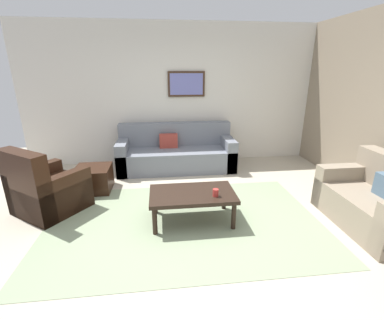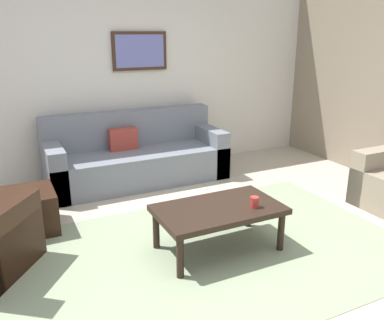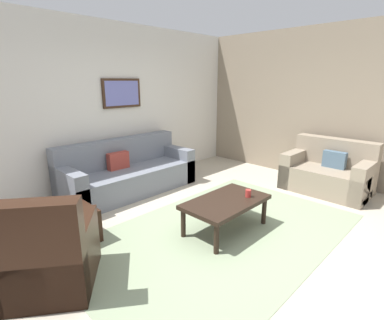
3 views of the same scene
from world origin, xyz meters
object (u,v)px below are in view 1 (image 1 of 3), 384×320
ottoman (94,179)px  cup (216,193)px  armchair_leather (45,192)px  framed_artwork (186,84)px  coffee_table (192,196)px  couch_loveseat (380,204)px  couch_main (176,153)px

ottoman → cup: size_ratio=5.84×
armchair_leather → framed_artwork: bearing=42.8°
cup → armchair_leather: bearing=165.0°
ottoman → coffee_table: coffee_table is taller
cup → framed_artwork: 2.87m
couch_loveseat → ottoman: size_ratio=2.39×
armchair_leather → cup: bearing=-15.0°
framed_artwork → armchair_leather: bearing=-137.2°
couch_main → ottoman: couch_main is taller
couch_main → armchair_leather: (-1.92, -1.61, 0.01)m
couch_loveseat → ottoman: 4.15m
couch_main → framed_artwork: (0.26, 0.40, 1.33)m
armchair_leather → cup: size_ratio=11.68×
cup → couch_main: bearing=99.1°
armchair_leather → couch_main: bearing=40.0°
armchair_leather → framed_artwork: framed_artwork is taller
ottoman → couch_loveseat: bearing=-21.6°
couch_main → coffee_table: 2.08m
cup → framed_artwork: (-0.10, 2.62, 1.17)m
armchair_leather → ottoman: size_ratio=2.00×
couch_loveseat → framed_artwork: size_ratio=1.79×
couch_main → cup: couch_main is taller
ottoman → framed_artwork: (1.69, 1.35, 1.43)m
ottoman → cup: 2.21m
coffee_table → armchair_leather: bearing=166.8°
couch_main → armchair_leather: size_ratio=2.03×
couch_loveseat → framed_artwork: 3.84m
couch_main → armchair_leather: 2.51m
couch_main → cup: size_ratio=23.68×
couch_main → couch_loveseat: size_ratio=1.69×
couch_loveseat → cup: (-2.08, 0.25, 0.16)m
coffee_table → cup: (0.28, -0.14, 0.10)m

